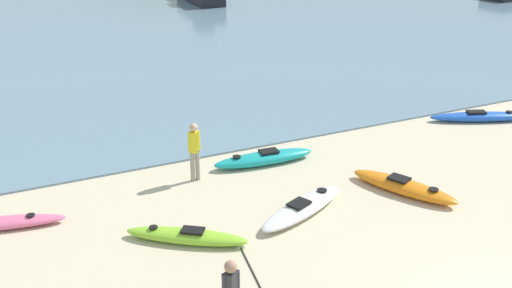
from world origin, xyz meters
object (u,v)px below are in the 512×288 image
object	(u,v)px
kayak_on_sand_0	(187,236)
kayak_on_sand_4	(481,117)
kayak_on_sand_1	(404,186)
kayak_on_sand_3	(302,207)
kayak_on_sand_2	(264,158)
person_near_waterline	(194,148)
loose_paddle	(253,272)

from	to	relation	value
kayak_on_sand_0	kayak_on_sand_4	world-z (taller)	kayak_on_sand_4
kayak_on_sand_0	kayak_on_sand_4	size ratio (longest dim) A/B	0.75
kayak_on_sand_1	kayak_on_sand_3	bearing A→B (deg)	176.73
kayak_on_sand_2	kayak_on_sand_4	bearing A→B (deg)	-0.05
kayak_on_sand_2	person_near_waterline	distance (m)	2.30
kayak_on_sand_1	person_near_waterline	distance (m)	5.60
kayak_on_sand_2	kayak_on_sand_3	world-z (taller)	kayak_on_sand_2
kayak_on_sand_1	kayak_on_sand_2	xyz separation A→B (m)	(-2.48, 3.20, 0.01)
kayak_on_sand_2	kayak_on_sand_4	xyz separation A→B (m)	(8.32, -0.01, -0.02)
kayak_on_sand_1	loose_paddle	distance (m)	5.34
person_near_waterline	kayak_on_sand_1	bearing A→B (deg)	-33.20
kayak_on_sand_1	kayak_on_sand_2	bearing A→B (deg)	127.80
kayak_on_sand_2	kayak_on_sand_0	bearing A→B (deg)	-138.24
kayak_on_sand_1	person_near_waterline	bearing A→B (deg)	146.80
kayak_on_sand_4	person_near_waterline	bearing A→B (deg)	-179.16
kayak_on_sand_3	kayak_on_sand_2	bearing A→B (deg)	81.53
loose_paddle	kayak_on_sand_4	bearing A→B (deg)	23.58
kayak_on_sand_1	loose_paddle	world-z (taller)	kayak_on_sand_1
kayak_on_sand_0	person_near_waterline	size ratio (longest dim) A/B	1.59
kayak_on_sand_2	kayak_on_sand_3	bearing A→B (deg)	-98.47
kayak_on_sand_0	kayak_on_sand_2	distance (m)	4.60
kayak_on_sand_0	loose_paddle	world-z (taller)	kayak_on_sand_0
kayak_on_sand_0	kayak_on_sand_3	xyz separation A→B (m)	(2.98, 0.03, 0.01)
kayak_on_sand_1	kayak_on_sand_4	xyz separation A→B (m)	(5.84, 3.19, -0.01)
kayak_on_sand_0	kayak_on_sand_2	world-z (taller)	kayak_on_sand_2
kayak_on_sand_1	loose_paddle	size ratio (longest dim) A/B	1.07
kayak_on_sand_1	kayak_on_sand_2	size ratio (longest dim) A/B	0.97
kayak_on_sand_4	loose_paddle	size ratio (longest dim) A/B	1.26
kayak_on_sand_2	loose_paddle	size ratio (longest dim) A/B	1.10
kayak_on_sand_2	person_near_waterline	xyz separation A→B (m)	(-2.16, -0.16, 0.77)
kayak_on_sand_0	kayak_on_sand_1	bearing A→B (deg)	-1.32
person_near_waterline	loose_paddle	xyz separation A→B (m)	(-0.46, -4.62, -0.93)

